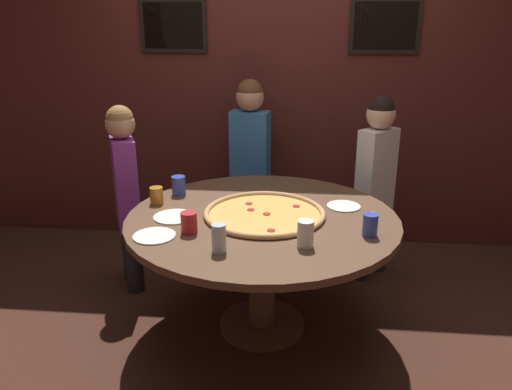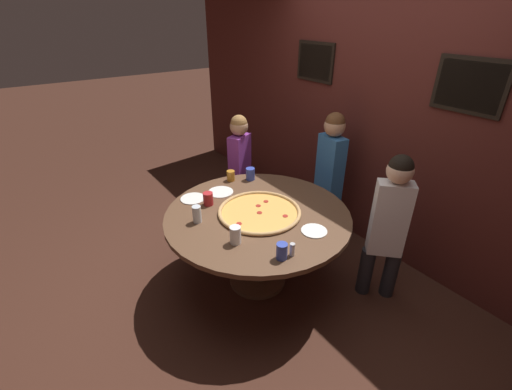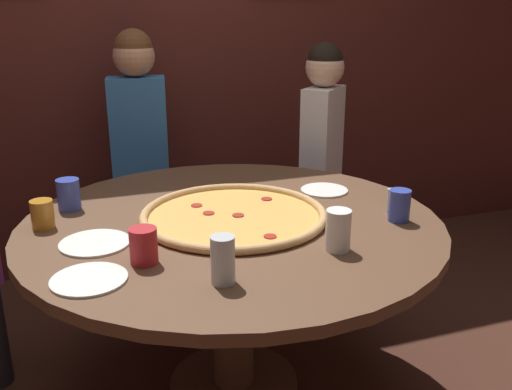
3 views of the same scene
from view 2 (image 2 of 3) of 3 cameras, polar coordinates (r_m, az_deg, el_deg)
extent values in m
plane|color=#422319|center=(3.32, 0.25, -13.94)|extent=(24.00, 24.00, 0.00)
cube|color=#4C1E19|center=(3.57, 18.91, 11.74)|extent=(6.40, 0.06, 2.60)
cube|color=black|center=(3.96, 9.84, 21.03)|extent=(0.52, 0.02, 0.40)
cube|color=slate|center=(3.95, 9.77, 21.03)|extent=(0.46, 0.01, 0.34)
cube|color=black|center=(3.06, 32.06, 15.17)|extent=(0.52, 0.02, 0.40)
cube|color=slate|center=(3.05, 32.01, 15.17)|extent=(0.46, 0.01, 0.34)
cylinder|color=brown|center=(2.88, 0.28, -3.32)|extent=(1.56, 1.56, 0.04)
cylinder|color=brown|center=(3.09, 0.26, -9.15)|extent=(0.16, 0.16, 0.70)
cylinder|color=brown|center=(3.31, 0.25, -13.68)|extent=(0.52, 0.52, 0.04)
cylinder|color=#E5A84C|center=(2.87, 0.58, -2.92)|extent=(0.66, 0.66, 0.01)
torus|color=tan|center=(2.86, 0.58, -2.75)|extent=(0.70, 0.70, 0.03)
cylinder|color=#A8281E|center=(3.01, 1.67, -1.07)|extent=(0.04, 0.04, 0.00)
cylinder|color=#A8281E|center=(2.94, 0.38, -1.80)|extent=(0.04, 0.04, 0.00)
cylinder|color=#A8281E|center=(2.71, -2.85, -4.79)|extent=(0.04, 0.04, 0.00)
cylinder|color=#A8281E|center=(2.85, 0.52, -2.98)|extent=(0.04, 0.04, 0.00)
cylinder|color=#A8281E|center=(2.81, 4.90, -3.51)|extent=(0.04, 0.04, 0.00)
cylinder|color=#384CB7|center=(2.36, 4.32, -9.32)|extent=(0.08, 0.08, 0.12)
cylinder|color=white|center=(2.49, -3.46, -6.66)|extent=(0.08, 0.08, 0.14)
cylinder|color=#BC7A23|center=(3.40, -4.22, 3.23)|extent=(0.08, 0.08, 0.10)
cylinder|color=#384CB7|center=(3.41, -0.95, 3.53)|extent=(0.09, 0.09, 0.12)
cylinder|color=silver|center=(2.76, -9.83, -3.17)|extent=(0.07, 0.07, 0.14)
cylinder|color=#B22328|center=(2.99, -7.98, -0.63)|extent=(0.09, 0.09, 0.11)
cylinder|color=white|center=(3.13, -10.47, -0.58)|extent=(0.22, 0.22, 0.01)
cylinder|color=white|center=(2.68, 9.66, -5.91)|extent=(0.20, 0.20, 0.01)
cylinder|color=white|center=(3.20, -5.91, 0.51)|extent=(0.23, 0.23, 0.01)
cylinder|color=silver|center=(2.40, 6.05, -9.14)|extent=(0.04, 0.04, 0.08)
cylinder|color=#B7B7BC|center=(2.37, 6.11, -8.21)|extent=(0.04, 0.04, 0.01)
cylinder|color=#232328|center=(3.78, 12.33, -4.16)|extent=(0.15, 0.15, 0.48)
cylinder|color=#232328|center=(3.92, 10.44, -2.65)|extent=(0.15, 0.15, 0.48)
cube|color=#3370B2|center=(3.59, 12.23, 4.45)|extent=(0.31, 0.20, 0.67)
sphere|color=tan|center=(3.44, 12.99, 11.15)|extent=(0.21, 0.21, 0.21)
sphere|color=brown|center=(3.43, 13.06, 11.73)|extent=(0.19, 0.19, 0.19)
cylinder|color=#232328|center=(3.26, 21.45, -12.06)|extent=(0.17, 0.17, 0.46)
cylinder|color=#232328|center=(3.22, 17.80, -11.89)|extent=(0.17, 0.17, 0.46)
cube|color=white|center=(2.92, 21.37, -3.73)|extent=(0.30, 0.30, 0.64)
sphere|color=beige|center=(2.74, 22.89, 3.72)|extent=(0.20, 0.20, 0.20)
sphere|color=black|center=(2.73, 23.03, 4.38)|extent=(0.18, 0.18, 0.18)
cylinder|color=#232328|center=(3.96, -3.29, -2.14)|extent=(0.16, 0.16, 0.44)
cylinder|color=#232328|center=(4.11, -1.82, -0.90)|extent=(0.16, 0.16, 0.44)
cube|color=purple|center=(3.80, -2.71, 5.46)|extent=(0.24, 0.30, 0.62)
sphere|color=tan|center=(3.66, -2.86, 11.33)|extent=(0.19, 0.19, 0.19)
sphere|color=#9E703D|center=(3.65, -2.87, 11.84)|extent=(0.18, 0.18, 0.18)
camera|label=1|loc=(2.18, -66.81, -0.65)|focal=35.00mm
camera|label=3|loc=(2.70, -43.68, 4.49)|focal=40.00mm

